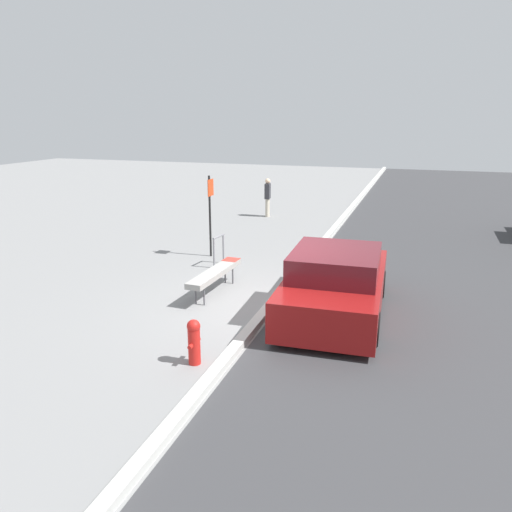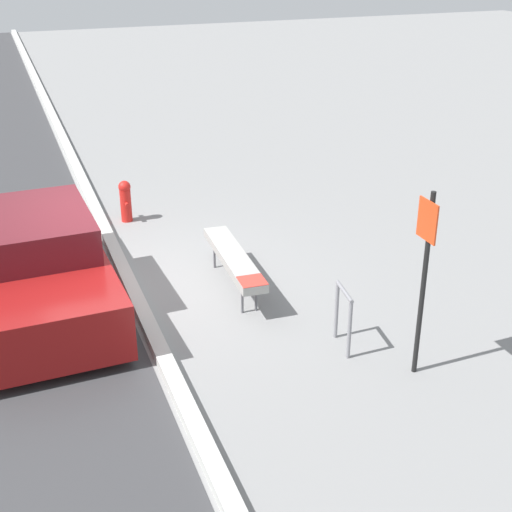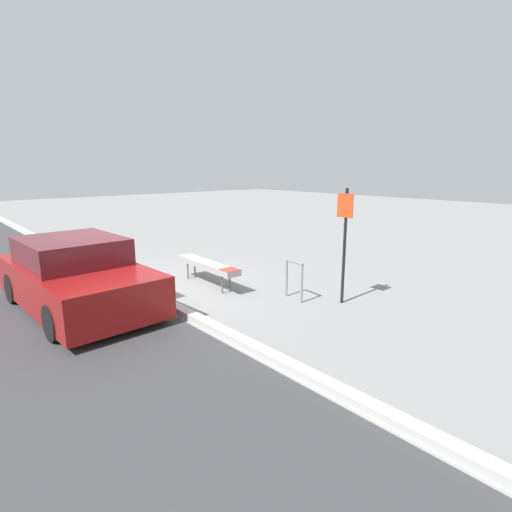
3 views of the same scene
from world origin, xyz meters
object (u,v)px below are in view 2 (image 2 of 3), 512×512
object	(u,v)px
bench	(234,259)
fire_hydrant	(126,200)
sign_post	(424,268)
parked_car_near	(34,267)
bike_rack	(343,313)

from	to	relation	value
bench	fire_hydrant	bearing A→B (deg)	-160.32
sign_post	parked_car_near	bearing A→B (deg)	-128.10
bike_rack	parked_car_near	xyz separation A→B (m)	(-2.42, -3.53, 0.13)
sign_post	parked_car_near	xyz separation A→B (m)	(-3.22, -4.10, -0.75)
bench	fire_hydrant	size ratio (longest dim) A/B	2.86
fire_hydrant	parked_car_near	size ratio (longest dim) A/B	0.19
bench	parked_car_near	size ratio (longest dim) A/B	0.53
sign_post	parked_car_near	distance (m)	5.26
bike_rack	sign_post	bearing A→B (deg)	35.62
sign_post	bike_rack	bearing A→B (deg)	-144.38
bike_rack	bench	bearing A→B (deg)	-159.59
bench	fire_hydrant	xyz separation A→B (m)	(-3.20, -0.98, -0.07)
fire_hydrant	parked_car_near	bearing A→B (deg)	-32.57
sign_post	parked_car_near	size ratio (longest dim) A/B	0.56
bike_rack	parked_car_near	bearing A→B (deg)	-124.44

